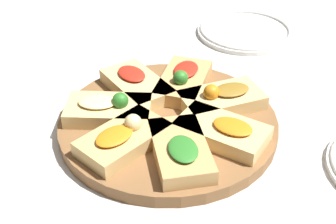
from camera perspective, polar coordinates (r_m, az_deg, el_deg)
name	(u,v)px	position (r m, az deg, el deg)	size (l,w,h in m)	color
ground_plane	(168,128)	(0.81, 0.00, -2.02)	(3.00, 3.00, 0.00)	silver
serving_board	(168,123)	(0.81, 0.00, -1.38)	(0.37, 0.37, 0.02)	brown
focaccia_slice_0	(137,85)	(0.86, -3.86, 3.35)	(0.15, 0.09, 0.03)	#DBB775
focaccia_slice_1	(108,109)	(0.80, -7.27, 0.35)	(0.14, 0.16, 0.05)	#DBB775
focaccia_slice_2	(124,138)	(0.73, -5.44, -3.17)	(0.12, 0.16, 0.05)	tan
focaccia_slice_3	(181,150)	(0.71, 1.55, -4.64)	(0.16, 0.12, 0.03)	tan
focaccia_slice_4	(223,131)	(0.75, 6.68, -2.31)	(0.16, 0.14, 0.03)	#DBB775
focaccia_slice_5	(222,99)	(0.83, 6.57, 1.63)	(0.10, 0.15, 0.05)	#DBB775
focaccia_slice_6	(183,81)	(0.87, 1.89, 3.85)	(0.16, 0.16, 0.05)	tan
plate_left	(245,31)	(1.14, 9.38, 9.74)	(0.23, 0.23, 0.02)	white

